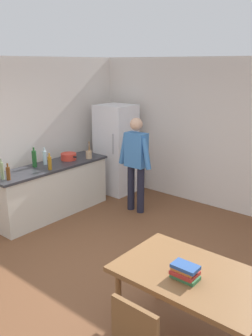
# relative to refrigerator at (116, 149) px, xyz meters

# --- Properties ---
(ground_plane) EXTENTS (14.00, 14.00, 0.00)m
(ground_plane) POSITION_rel_refrigerator_xyz_m (1.90, -2.40, -0.90)
(ground_plane) COLOR brown
(wall_back) EXTENTS (6.40, 0.12, 2.70)m
(wall_back) POSITION_rel_refrigerator_xyz_m (1.90, 0.60, 0.45)
(wall_back) COLOR silver
(wall_back) RESTS_ON ground_plane
(kitchen_counter) EXTENTS (0.64, 2.20, 0.90)m
(kitchen_counter) POSITION_rel_refrigerator_xyz_m (-0.10, -1.60, -0.45)
(kitchen_counter) COLOR beige
(kitchen_counter) RESTS_ON ground_plane
(refrigerator) EXTENTS (0.70, 0.67, 1.80)m
(refrigerator) POSITION_rel_refrigerator_xyz_m (0.00, 0.00, 0.00)
(refrigerator) COLOR white
(refrigerator) RESTS_ON ground_plane
(person) EXTENTS (0.70, 0.22, 1.70)m
(person) POSITION_rel_refrigerator_xyz_m (0.95, -0.55, 0.08)
(person) COLOR #1E1E2D
(person) RESTS_ON ground_plane
(dining_table) EXTENTS (1.40, 0.90, 0.75)m
(dining_table) POSITION_rel_refrigerator_xyz_m (3.30, -2.70, -0.23)
(dining_table) COLOR brown
(dining_table) RESTS_ON ground_plane
(cooking_pot) EXTENTS (0.40, 0.28, 0.12)m
(cooking_pot) POSITION_rel_refrigerator_xyz_m (-0.14, -1.15, 0.06)
(cooking_pot) COLOR red
(cooking_pot) RESTS_ON kitchen_counter
(utensil_jar) EXTENTS (0.11, 0.11, 0.32)m
(utensil_jar) POSITION_rel_refrigerator_xyz_m (0.08, -0.85, 0.08)
(utensil_jar) COLOR tan
(utensil_jar) RESTS_ON kitchen_counter
(bottle_oil_amber) EXTENTS (0.06, 0.06, 0.28)m
(bottle_oil_amber) POSITION_rel_refrigerator_xyz_m (0.10, -1.77, 0.12)
(bottle_oil_amber) COLOR #996619
(bottle_oil_amber) RESTS_ON kitchen_counter
(bottle_wine_green) EXTENTS (0.08, 0.08, 0.34)m
(bottle_wine_green) POSITION_rel_refrigerator_xyz_m (-0.23, -1.83, 0.15)
(bottle_wine_green) COLOR #1E5123
(bottle_wine_green) RESTS_ON kitchen_counter
(bottle_vinegar_tall) EXTENTS (0.06, 0.06, 0.32)m
(bottle_vinegar_tall) POSITION_rel_refrigerator_xyz_m (-0.05, -2.55, 0.14)
(bottle_vinegar_tall) COLOR gray
(bottle_vinegar_tall) RESTS_ON kitchen_counter
(bottle_water_clear) EXTENTS (0.07, 0.07, 0.30)m
(bottle_water_clear) POSITION_rel_refrigerator_xyz_m (-0.21, -1.62, 0.13)
(bottle_water_clear) COLOR silver
(bottle_water_clear) RESTS_ON kitchen_counter
(bottle_beer_brown) EXTENTS (0.06, 0.06, 0.26)m
(bottle_beer_brown) POSITION_rel_refrigerator_xyz_m (0.05, -2.51, 0.11)
(bottle_beer_brown) COLOR #5B3314
(bottle_beer_brown) RESTS_ON kitchen_counter
(book_stack) EXTENTS (0.25, 0.18, 0.13)m
(book_stack) POSITION_rel_refrigerator_xyz_m (3.29, -2.82, -0.08)
(book_stack) COLOR #387A47
(book_stack) RESTS_ON dining_table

